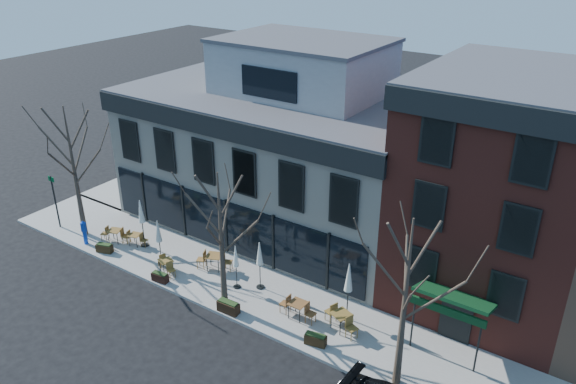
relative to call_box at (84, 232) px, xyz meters
The scene contains 25 objects.
ground 8.49m from the call_box, 27.63° to the left, with size 120.00×120.00×0.00m, color black.
sidewalk_front 10.90m from the call_box, ahead, with size 33.50×4.70×0.15m, color gray.
sidewalk_side 10.64m from the call_box, 110.86° to the left, with size 4.50×12.00×0.15m, color gray.
corner_building 12.32m from the call_box, 49.95° to the left, with size 18.39×10.39×11.10m.
red_brick_building 22.81m from the call_box, 23.48° to the left, with size 8.20×11.78×11.18m.
tree_corner 3.52m from the call_box, 145.06° to the left, with size 3.93×3.98×7.92m.
tree_mid 10.86m from the call_box, ahead, with size 3.50×3.55×7.04m.
tree_right 19.73m from the call_box, ahead, with size 3.72×3.77×7.48m.
sign_pole 3.26m from the call_box, behind, with size 0.50×0.10×3.40m.
call_box is the anchor object (origin of this frame).
cafe_set_0 1.70m from the call_box, 43.11° to the left, with size 1.79×1.06×0.93m.
cafe_set_1 2.94m from the call_box, 31.87° to the left, with size 1.63×0.78×0.84m.
cafe_set_2 6.03m from the call_box, ahead, with size 1.66×0.97×0.86m.
cafe_set_3 8.23m from the call_box, 15.46° to the left, with size 2.00×1.25×1.04m.
cafe_set_4 13.95m from the call_box, ahead, with size 1.90×0.77×1.01m.
cafe_set_5 16.08m from the call_box, ahead, with size 2.03×1.16×1.05m.
umbrella_0 3.68m from the call_box, 30.92° to the left, with size 0.47×0.47×2.91m.
umbrella_1 5.35m from the call_box, 10.76° to the left, with size 0.42×0.42×2.63m.
umbrella_2 10.15m from the call_box, ahead, with size 0.39×0.39×2.42m.
umbrella_3 11.26m from the call_box, 11.26° to the left, with size 0.43×0.43×2.67m.
umbrella_4 16.09m from the call_box, ahead, with size 0.48×0.48×3.02m.
planter_0 1.73m from the call_box, ahead, with size 1.01×0.65×0.52m.
planter_1 6.39m from the call_box, ahead, with size 0.94×0.46×0.51m.
planter_2 10.96m from the call_box, ahead, with size 1.11×0.49×0.61m.
planter_3 15.60m from the call_box, ahead, with size 1.02×0.58×0.54m.
Camera 1 is at (18.09, -20.60, 16.76)m, focal length 35.00 mm.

